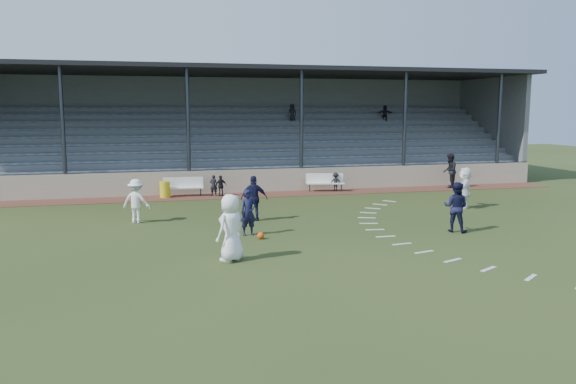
# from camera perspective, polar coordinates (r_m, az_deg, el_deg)

# --- Properties ---
(ground) EXTENTS (90.00, 90.00, 0.00)m
(ground) POSITION_cam_1_polar(r_m,az_deg,el_deg) (18.70, 1.84, -5.02)
(ground) COLOR #2A3817
(ground) RESTS_ON ground
(cinder_track) EXTENTS (34.00, 2.00, 0.02)m
(cinder_track) POSITION_cam_1_polar(r_m,az_deg,el_deg) (28.77, -3.82, -0.31)
(cinder_track) COLOR #522C20
(cinder_track) RESTS_ON ground
(retaining_wall) EXTENTS (34.00, 0.18, 1.20)m
(retaining_wall) POSITION_cam_1_polar(r_m,az_deg,el_deg) (29.71, -4.19, 1.11)
(retaining_wall) COLOR #B7A68C
(retaining_wall) RESTS_ON ground
(bench_left) EXTENTS (2.02, 0.57, 0.95)m
(bench_left) POSITION_cam_1_polar(r_m,az_deg,el_deg) (28.72, -10.60, 0.71)
(bench_left) COLOR white
(bench_left) RESTS_ON cinder_track
(bench_right) EXTENTS (2.04, 0.87, 0.95)m
(bench_right) POSITION_cam_1_polar(r_m,az_deg,el_deg) (30.00, 3.77, 1.16)
(bench_right) COLOR white
(bench_right) RESTS_ON cinder_track
(trash_bin) EXTENTS (0.50, 0.50, 0.81)m
(trash_bin) POSITION_cam_1_polar(r_m,az_deg,el_deg) (28.46, -12.39, 0.27)
(trash_bin) COLOR yellow
(trash_bin) RESTS_ON cinder_track
(football) EXTENTS (0.23, 0.23, 0.23)m
(football) POSITION_cam_1_polar(r_m,az_deg,el_deg) (19.00, -2.79, -4.45)
(football) COLOR #DF490D
(football) RESTS_ON ground
(player_white_lead) EXTENTS (1.13, 1.08, 1.95)m
(player_white_lead) POSITION_cam_1_polar(r_m,az_deg,el_deg) (16.19, -5.82, -3.63)
(player_white_lead) COLOR white
(player_white_lead) RESTS_ON ground
(player_navy_lead) EXTENTS (0.64, 0.47, 1.60)m
(player_navy_lead) POSITION_cam_1_polar(r_m,az_deg,el_deg) (19.47, -4.05, -2.10)
(player_navy_lead) COLOR #121333
(player_navy_lead) RESTS_ON ground
(player_navy_mid) EXTENTS (1.10, 1.09, 1.79)m
(player_navy_mid) POSITION_cam_1_polar(r_m,az_deg,el_deg) (20.84, 16.69, -1.47)
(player_navy_mid) COLOR #121333
(player_navy_mid) RESTS_ON ground
(player_white_wing) EXTENTS (1.25, 1.01, 1.69)m
(player_white_wing) POSITION_cam_1_polar(r_m,az_deg,el_deg) (22.38, -15.16, -0.89)
(player_white_wing) COLOR white
(player_white_wing) RESTS_ON ground
(player_navy_wing) EXTENTS (1.12, 0.66, 1.78)m
(player_navy_wing) POSITION_cam_1_polar(r_m,az_deg,el_deg) (22.01, -3.47, -0.64)
(player_navy_wing) COLOR #121333
(player_navy_wing) RESTS_ON ground
(player_white_back) EXTENTS (1.42, 1.69, 1.82)m
(player_white_back) POSITION_cam_1_polar(r_m,az_deg,el_deg) (26.08, 17.52, 0.43)
(player_white_back) COLOR white
(player_white_back) RESTS_ON ground
(official) EXTENTS (1.12, 1.17, 1.90)m
(official) POSITION_cam_1_polar(r_m,az_deg,el_deg) (32.54, 16.11, 2.09)
(official) COLOR black
(official) RESTS_ON cinder_track
(sub_left_near) EXTENTS (0.45, 0.35, 1.07)m
(sub_left_near) POSITION_cam_1_polar(r_m,az_deg,el_deg) (28.51, -7.56, 0.67)
(sub_left_near) COLOR black
(sub_left_near) RESTS_ON cinder_track
(sub_left_far) EXTENTS (0.66, 0.41, 1.05)m
(sub_left_far) POSITION_cam_1_polar(r_m,az_deg,el_deg) (28.44, -6.83, 0.64)
(sub_left_far) COLOR black
(sub_left_far) RESTS_ON cinder_track
(sub_right) EXTENTS (0.70, 0.48, 1.00)m
(sub_right) POSITION_cam_1_polar(r_m,az_deg,el_deg) (30.03, 4.85, 1.03)
(sub_right) COLOR black
(sub_right) RESTS_ON cinder_track
(grandstand) EXTENTS (34.60, 9.00, 6.61)m
(grandstand) POSITION_cam_1_polar(r_m,az_deg,el_deg) (34.20, -5.55, 4.74)
(grandstand) COLOR slate
(grandstand) RESTS_ON ground
(penalty_arc) EXTENTS (3.89, 14.63, 0.01)m
(penalty_arc) POSITION_cam_1_polar(r_m,az_deg,el_deg) (20.18, 13.21, -4.23)
(penalty_arc) COLOR silver
(penalty_arc) RESTS_ON ground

